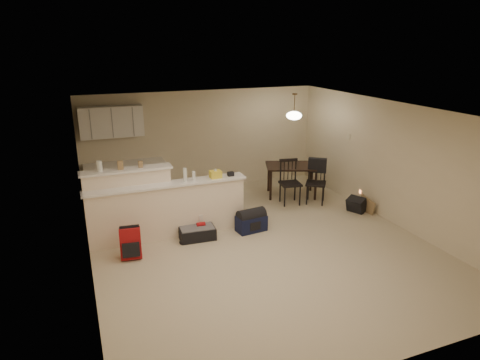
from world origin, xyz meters
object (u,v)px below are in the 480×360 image
dining_chair_near (290,182)px  black_daypack (356,205)px  suitcase (197,233)px  pendant_lamp (294,115)px  dining_chair_far (316,182)px  red_backpack (131,243)px  dining_table (292,169)px  navy_duffel (251,223)px

dining_chair_near → black_daypack: size_ratio=2.83×
suitcase → black_daypack: black_daypack is taller
pendant_lamp → dining_chair_far: bearing=-67.3°
dining_chair_far → red_backpack: dining_chair_far is taller
dining_table → black_daypack: (0.84, -1.50, -0.52)m
pendant_lamp → navy_duffel: 2.97m
suitcase → navy_duffel: bearing=0.5°
dining_table → suitcase: bearing=-131.2°
pendant_lamp → suitcase: bearing=-152.2°
dining_table → navy_duffel: dining_table is taller
suitcase → navy_duffel: (1.11, -0.06, 0.05)m
dining_chair_far → dining_table: bearing=148.1°
dining_chair_near → dining_chair_far: size_ratio=1.02×
pendant_lamp → red_backpack: 4.83m
pendant_lamp → dining_chair_near: pendant_lamp is taller
dining_table → suitcase: dining_table is taller
black_daypack → suitcase: bearing=64.4°
dining_chair_far → navy_duffel: bearing=-120.7°
suitcase → dining_table: bearing=31.4°
suitcase → red_backpack: size_ratio=1.25×
dining_table → dining_chair_far: (0.28, -0.67, -0.17)m
black_daypack → dining_table: bearing=3.6°
dining_table → navy_duffel: bearing=-117.0°
dining_chair_far → suitcase: size_ratio=1.51×
dining_table → pendant_lamp: size_ratio=2.34×
dining_chair_near → navy_duffel: 1.83m
dining_chair_near → navy_duffel: (-1.44, -1.07, -0.36)m
navy_duffel → red_backpack: bearing=179.2°
pendant_lamp → suitcase: size_ratio=0.92×
red_backpack → black_daypack: 4.98m
dining_table → suitcase: (-2.85, -1.50, -0.57)m
dining_chair_far → black_daypack: dining_chair_far is taller
dining_table → navy_duffel: (-1.74, -1.56, -0.52)m
dining_table → dining_chair_near: dining_chair_near is taller
dining_table → dining_chair_far: size_ratio=1.42×
pendant_lamp → black_daypack: bearing=-60.8°
dining_table → black_daypack: bearing=-39.8°
dining_chair_far → suitcase: bearing=-129.7°
dining_chair_near → black_daypack: 1.56m
dining_chair_near → red_backpack: (-3.84, -1.31, -0.25)m
dining_chair_near → navy_duffel: size_ratio=1.77×
dining_table → dining_chair_far: 0.74m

